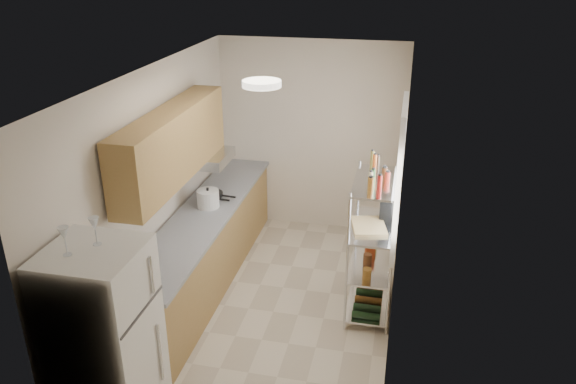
# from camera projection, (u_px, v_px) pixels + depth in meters

# --- Properties ---
(room) EXTENTS (2.52, 4.42, 2.62)m
(room) POSITION_uv_depth(u_px,v_px,m) (272.00, 204.00, 5.59)
(room) COLOR beige
(room) RESTS_ON ground
(counter_run) EXTENTS (0.63, 3.51, 0.90)m
(counter_run) POSITION_uv_depth(u_px,v_px,m) (205.00, 247.00, 6.50)
(counter_run) COLOR #9D7742
(counter_run) RESTS_ON ground
(upper_cabinets) EXTENTS (0.33, 2.20, 0.72)m
(upper_cabinets) POSITION_uv_depth(u_px,v_px,m) (173.00, 145.00, 5.69)
(upper_cabinets) COLOR #9D7742
(upper_cabinets) RESTS_ON room
(range_hood) EXTENTS (0.50, 0.60, 0.12)m
(range_hood) POSITION_uv_depth(u_px,v_px,m) (207.00, 157.00, 6.56)
(range_hood) COLOR #B7BABC
(range_hood) RESTS_ON room
(window) EXTENTS (0.06, 1.00, 1.46)m
(window) POSITION_uv_depth(u_px,v_px,m) (400.00, 177.00, 5.56)
(window) COLOR white
(window) RESTS_ON room
(bakers_rack) EXTENTS (0.45, 0.90, 1.73)m
(bakers_rack) POSITION_uv_depth(u_px,v_px,m) (374.00, 218.00, 5.74)
(bakers_rack) COLOR silver
(bakers_rack) RESTS_ON ground
(ceiling_dome) EXTENTS (0.34, 0.34, 0.05)m
(ceiling_dome) POSITION_uv_depth(u_px,v_px,m) (262.00, 84.00, 4.82)
(ceiling_dome) COLOR white
(ceiling_dome) RESTS_ON room
(refrigerator) EXTENTS (0.69, 0.69, 1.67)m
(refrigerator) POSITION_uv_depth(u_px,v_px,m) (106.00, 345.00, 4.31)
(refrigerator) COLOR white
(refrigerator) RESTS_ON ground
(wine_glass_a) EXTENTS (0.08, 0.08, 0.22)m
(wine_glass_a) POSITION_uv_depth(u_px,v_px,m) (65.00, 241.00, 3.87)
(wine_glass_a) COLOR silver
(wine_glass_a) RESTS_ON refrigerator
(wine_glass_b) EXTENTS (0.08, 0.08, 0.22)m
(wine_glass_b) POSITION_uv_depth(u_px,v_px,m) (95.00, 231.00, 4.01)
(wine_glass_b) COLOR silver
(wine_glass_b) RESTS_ON refrigerator
(rice_cooker) EXTENTS (0.25, 0.25, 0.21)m
(rice_cooker) POSITION_uv_depth(u_px,v_px,m) (208.00, 199.00, 6.43)
(rice_cooker) COLOR silver
(rice_cooker) RESTS_ON counter_run
(frying_pan_large) EXTENTS (0.27, 0.27, 0.04)m
(frying_pan_large) POSITION_uv_depth(u_px,v_px,m) (208.00, 198.00, 6.65)
(frying_pan_large) COLOR black
(frying_pan_large) RESTS_ON counter_run
(frying_pan_small) EXTENTS (0.26, 0.26, 0.05)m
(frying_pan_small) POSITION_uv_depth(u_px,v_px,m) (213.00, 194.00, 6.74)
(frying_pan_small) COLOR black
(frying_pan_small) RESTS_ON counter_run
(cutting_board) EXTENTS (0.42, 0.49, 0.03)m
(cutting_board) POSITION_uv_depth(u_px,v_px,m) (369.00, 226.00, 5.74)
(cutting_board) COLOR tan
(cutting_board) RESTS_ON bakers_rack
(espresso_machine) EXTENTS (0.19, 0.27, 0.30)m
(espresso_machine) POSITION_uv_depth(u_px,v_px,m) (390.00, 205.00, 5.89)
(espresso_machine) COLOR black
(espresso_machine) RESTS_ON bakers_rack
(storage_bag) EXTENTS (0.12, 0.15, 0.15)m
(storage_bag) POSITION_uv_depth(u_px,v_px,m) (370.00, 249.00, 6.09)
(storage_bag) COLOR #A93A14
(storage_bag) RESTS_ON bakers_rack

